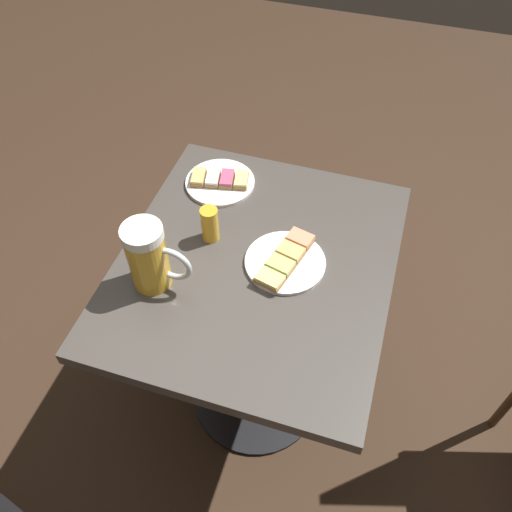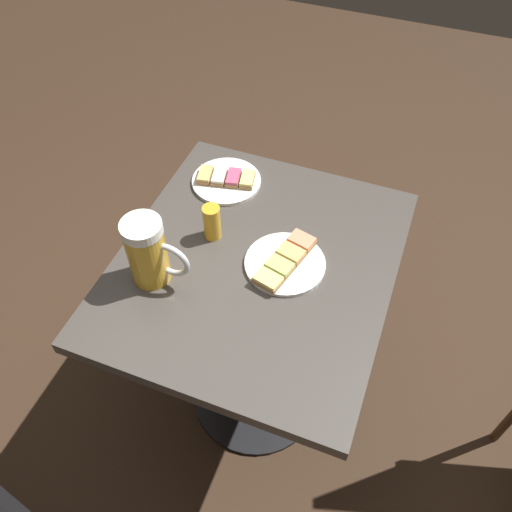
{
  "view_description": "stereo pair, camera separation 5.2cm",
  "coord_description": "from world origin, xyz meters",
  "px_view_note": "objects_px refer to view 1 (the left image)",
  "views": [
    {
      "loc": [
        -0.81,
        -0.25,
        1.77
      ],
      "look_at": [
        0.0,
        0.0,
        0.77
      ],
      "focal_mm": 37.21,
      "sensor_mm": 36.0,
      "label": 1
    },
    {
      "loc": [
        -0.79,
        -0.3,
        1.77
      ],
      "look_at": [
        0.0,
        0.0,
        0.77
      ],
      "focal_mm": 37.21,
      "sensor_mm": 36.0,
      "label": 2
    }
  ],
  "objects_px": {
    "beer_mug": "(149,257)",
    "beer_glass_small": "(210,224)",
    "plate_far": "(285,261)",
    "plate_near": "(220,181)"
  },
  "relations": [
    {
      "from": "beer_mug",
      "to": "plate_near",
      "type": "bearing_deg",
      "value": -4.69
    },
    {
      "from": "plate_near",
      "to": "beer_mug",
      "type": "bearing_deg",
      "value": 175.31
    },
    {
      "from": "plate_near",
      "to": "beer_mug",
      "type": "height_order",
      "value": "beer_mug"
    },
    {
      "from": "plate_near",
      "to": "beer_mug",
      "type": "relative_size",
      "value": 1.07
    },
    {
      "from": "beer_glass_small",
      "to": "plate_far",
      "type": "bearing_deg",
      "value": -97.53
    },
    {
      "from": "plate_far",
      "to": "beer_mug",
      "type": "xyz_separation_m",
      "value": [
        -0.15,
        0.29,
        0.08
      ]
    },
    {
      "from": "plate_far",
      "to": "beer_glass_small",
      "type": "bearing_deg",
      "value": 82.47
    },
    {
      "from": "plate_near",
      "to": "beer_glass_small",
      "type": "distance_m",
      "value": 0.21
    },
    {
      "from": "beer_mug",
      "to": "beer_glass_small",
      "type": "height_order",
      "value": "beer_mug"
    },
    {
      "from": "beer_mug",
      "to": "beer_glass_small",
      "type": "bearing_deg",
      "value": -24.02
    }
  ]
}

